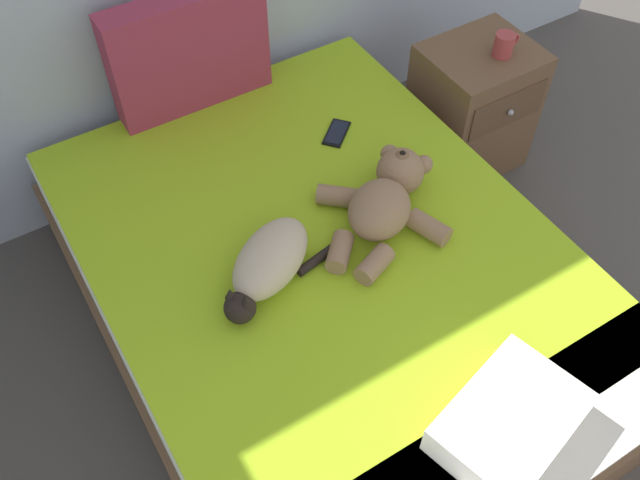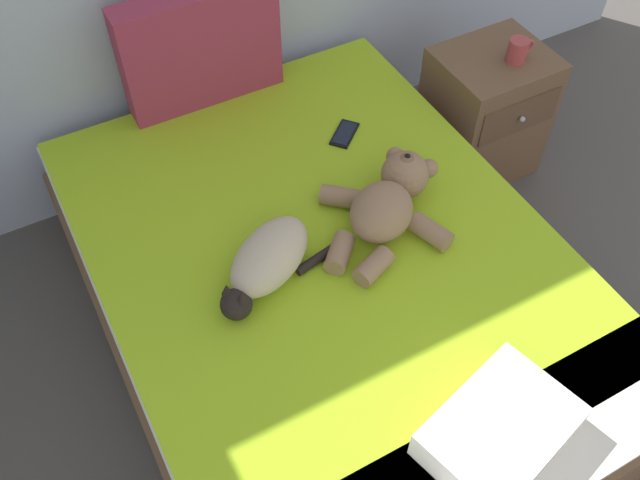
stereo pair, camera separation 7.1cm
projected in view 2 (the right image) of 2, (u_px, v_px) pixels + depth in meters
The scene contains 8 objects.
bed at pixel (327, 293), 2.46m from camera, with size 1.50×2.02×0.48m.
patterned_cushion at pixel (201, 48), 2.60m from camera, with size 0.62×0.12×0.46m.
cat at pixel (267, 261), 2.15m from camera, with size 0.44×0.34×0.15m.
teddy_bear at pixel (388, 202), 2.30m from camera, with size 0.54×0.44×0.18m.
cell_phone at pixel (345, 134), 2.62m from camera, with size 0.16×0.15×0.01m.
throw_pillow at pixel (499, 431), 1.82m from camera, with size 0.40×0.28×0.11m, color white.
nightstand at pixel (484, 113), 2.99m from camera, with size 0.45×0.42×0.59m.
mug at pixel (518, 50), 2.72m from camera, with size 0.12×0.08×0.09m.
Camera 2 is at (0.86, 1.63, 2.26)m, focal length 38.64 mm.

